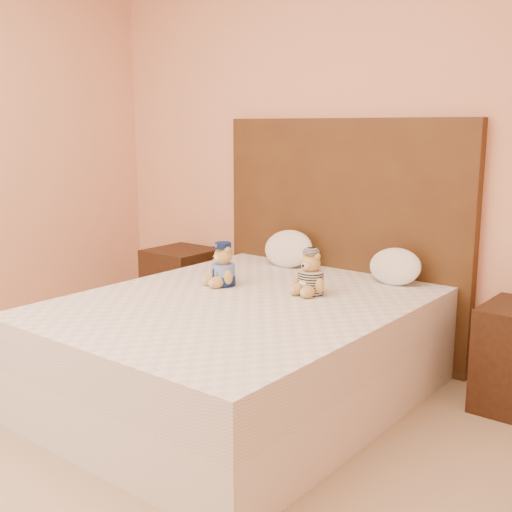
{
  "coord_description": "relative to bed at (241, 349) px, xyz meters",
  "views": [
    {
      "loc": [
        2.1,
        -1.31,
        1.46
      ],
      "look_at": [
        -0.1,
        1.45,
        0.73
      ],
      "focal_mm": 45.0,
      "sensor_mm": 36.0,
      "label": 1
    }
  ],
  "objects": [
    {
      "name": "teddy_prisoner",
      "position": [
        0.22,
        0.33,
        0.4
      ],
      "size": [
        0.24,
        0.23,
        0.24
      ],
      "primitive_type": null,
      "rotation": [
        0.0,
        0.0,
        -0.11
      ],
      "color": "#B48A46",
      "rests_on": "bed"
    },
    {
      "name": "ground",
      "position": [
        0.0,
        -1.2,
        -0.28
      ],
      "size": [
        4.0,
        4.5,
        0.0
      ],
      "primitive_type": "cube",
      "color": "tan",
      "rests_on": "ground"
    },
    {
      "name": "room_walls",
      "position": [
        0.0,
        -0.74,
        1.53
      ],
      "size": [
        4.04,
        4.52,
        2.72
      ],
      "color": "#E6A17D",
      "rests_on": "ground"
    },
    {
      "name": "nightstand_left",
      "position": [
        -1.25,
        0.8,
        -0.0
      ],
      "size": [
        0.45,
        0.45,
        0.55
      ],
      "primitive_type": "cube",
      "color": "#351E10",
      "rests_on": "ground"
    },
    {
      "name": "pillow_left",
      "position": [
        -0.29,
        0.83,
        0.4
      ],
      "size": [
        0.36,
        0.24,
        0.26
      ],
      "primitive_type": "ellipsoid",
      "color": "white",
      "rests_on": "bed"
    },
    {
      "name": "pillow_right",
      "position": [
        0.47,
        0.83,
        0.39
      ],
      "size": [
        0.32,
        0.21,
        0.23
      ],
      "primitive_type": "ellipsoid",
      "color": "white",
      "rests_on": "bed"
    },
    {
      "name": "headboard",
      "position": [
        0.0,
        1.01,
        0.47
      ],
      "size": [
        1.75,
        0.08,
        1.5
      ],
      "primitive_type": "cube",
      "color": "#4C3116",
      "rests_on": "ground"
    },
    {
      "name": "bed",
      "position": [
        0.0,
        0.0,
        0.0
      ],
      "size": [
        1.6,
        2.0,
        0.55
      ],
      "color": "white",
      "rests_on": "ground"
    },
    {
      "name": "teddy_police",
      "position": [
        -0.28,
        0.18,
        0.4
      ],
      "size": [
        0.27,
        0.26,
        0.25
      ],
      "primitive_type": null,
      "rotation": [
        0.0,
        0.0,
        -0.3
      ],
      "color": "#B48A46",
      "rests_on": "bed"
    }
  ]
}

